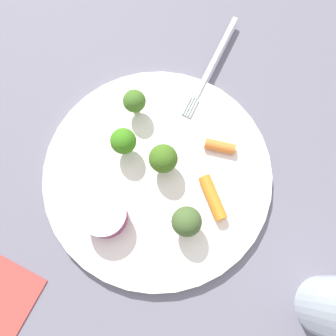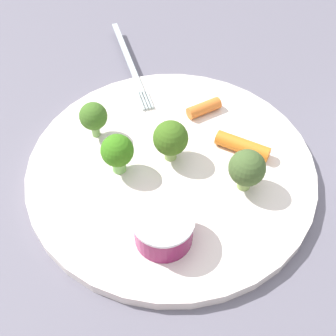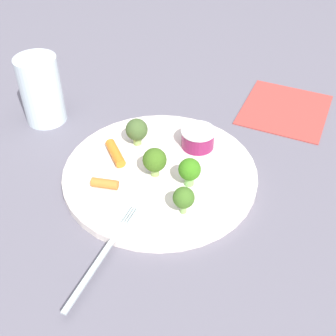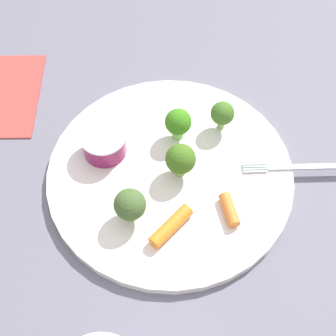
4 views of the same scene
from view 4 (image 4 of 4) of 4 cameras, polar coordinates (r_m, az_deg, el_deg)
ground_plane at (r=0.56m, az=0.25°, el=-1.00°), size 2.40×2.40×0.00m
plate at (r=0.55m, az=0.25°, el=-0.67°), size 0.28×0.28×0.01m
sauce_cup at (r=0.56m, az=-7.62°, el=2.95°), size 0.05×0.05×0.03m
broccoli_floret_0 at (r=0.56m, az=1.21°, el=5.42°), size 0.03×0.03×0.04m
broccoli_floret_1 at (r=0.53m, az=1.51°, el=1.02°), size 0.03×0.03×0.04m
broccoli_floret_2 at (r=0.57m, az=6.50°, el=6.44°), size 0.03×0.03×0.04m
broccoli_floret_3 at (r=0.50m, az=-4.56°, el=-4.43°), size 0.03×0.03×0.04m
carrot_stick_0 at (r=0.51m, az=0.35°, el=-6.92°), size 0.04×0.05×0.01m
carrot_stick_1 at (r=0.52m, az=7.33°, el=-4.96°), size 0.04×0.01×0.01m
fork at (r=0.57m, az=16.79°, el=0.14°), size 0.04×0.17×0.00m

